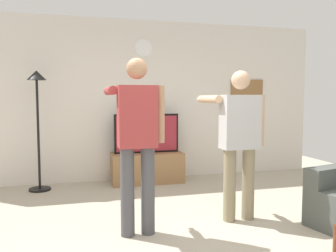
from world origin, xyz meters
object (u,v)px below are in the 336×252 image
Objects in this scene: tv_stand at (147,168)px; floor_lamp at (37,105)px; person_standing_nearer_couch at (239,136)px; television at (147,133)px; person_standing_nearer_lamp at (137,136)px; framed_picture at (247,93)px; wall_clock at (143,48)px.

floor_lamp is at bearing -178.19° from tv_stand.
person_standing_nearer_couch is (0.66, -1.98, 0.72)m from tv_stand.
person_standing_nearer_lamp is (-0.53, -2.15, 0.20)m from television.
framed_picture is at bearing 5.50° from floor_lamp.
tv_stand is at bearing -90.00° from television.
floor_lamp reaches higher than tv_stand.
tv_stand is at bearing 75.80° from person_standing_nearer_lamp.
person_standing_nearer_lamp is (-0.53, -2.11, 0.77)m from tv_stand.
floor_lamp is 2.36m from person_standing_nearer_lamp.
person_standing_nearer_lamp is at bearing -104.20° from tv_stand.
floor_lamp reaches higher than person_standing_nearer_couch.
person_standing_nearer_lamp is at bearing -174.04° from person_standing_nearer_couch.
floor_lamp is (-1.67, -0.10, 0.48)m from television.
floor_lamp is 3.04m from person_standing_nearer_couch.
person_standing_nearer_lamp is at bearing -135.81° from framed_picture.
person_standing_nearer_lamp is 1.05× the size of person_standing_nearer_couch.
tv_stand is 0.65× the size of floor_lamp.
person_standing_nearer_lamp is 1.20m from person_standing_nearer_couch.
tv_stand is 2.32m from framed_picture.
person_standing_nearer_couch is at bearing -71.63° from tv_stand.
person_standing_nearer_couch reaches higher than television.
television is 2.14m from person_standing_nearer_couch.
floor_lamp is at bearing -174.50° from framed_picture.
person_standing_nearer_lamp reaches higher than person_standing_nearer_couch.
framed_picture reaches higher than person_standing_nearer_couch.
person_standing_nearer_lamp is (-2.47, -2.40, -0.48)m from framed_picture.
wall_clock is (-0.00, 0.29, 1.99)m from tv_stand.
wall_clock reaches higher than framed_picture.
wall_clock is 0.45× the size of framed_picture.
television is at bearing 107.98° from person_standing_nearer_couch.
television is 0.59× the size of floor_lamp.
person_standing_nearer_lamp is at bearing -103.90° from television.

